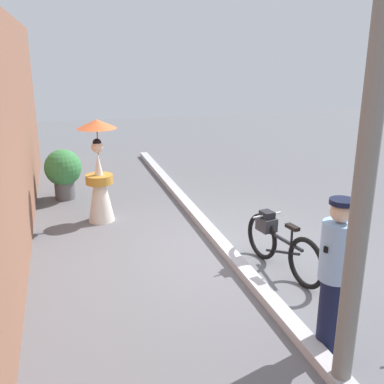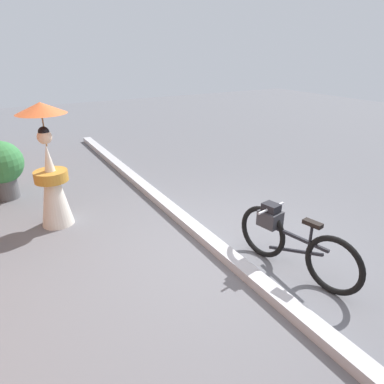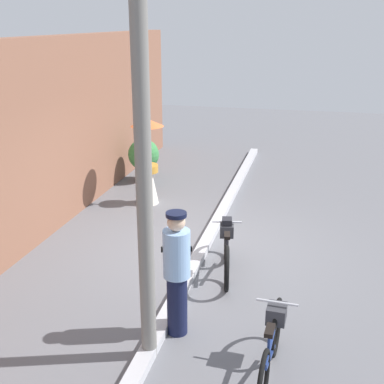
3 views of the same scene
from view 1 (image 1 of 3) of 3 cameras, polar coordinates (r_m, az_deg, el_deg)
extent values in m
plane|color=slate|center=(7.08, 4.39, -7.77)|extent=(30.00, 30.00, 0.00)
cube|color=#B2B2B7|center=(7.05, 4.40, -7.33)|extent=(14.00, 0.20, 0.12)
torus|color=black|center=(6.86, 8.85, -5.59)|extent=(0.70, 0.19, 0.70)
torus|color=black|center=(6.16, 14.24, -8.72)|extent=(0.70, 0.19, 0.70)
cube|color=black|center=(6.45, 11.46, -5.95)|extent=(0.82, 0.19, 0.04)
cube|color=black|center=(6.52, 11.36, -7.48)|extent=(0.72, 0.16, 0.26)
cylinder|color=black|center=(6.28, 12.53, -5.58)|extent=(0.03, 0.03, 0.28)
cube|color=black|center=(6.22, 12.61, -4.38)|extent=(0.23, 0.13, 0.05)
cylinder|color=silver|center=(6.65, 9.49, -2.90)|extent=(0.12, 0.48, 0.03)
cube|color=#333338|center=(6.70, 9.43, -4.03)|extent=(0.30, 0.26, 0.20)
cube|color=black|center=(6.65, 9.49, -2.99)|extent=(0.23, 0.19, 0.14)
cylinder|color=#141938|center=(5.04, 17.17, -14.54)|extent=(0.26, 0.26, 0.82)
cylinder|color=#8CB2E0|center=(4.71, 17.94, -7.13)|extent=(0.34, 0.34, 0.61)
sphere|color=#D8B293|center=(4.56, 18.43, -2.36)|extent=(0.22, 0.22, 0.22)
cylinder|color=black|center=(4.53, 18.55, -1.18)|extent=(0.25, 0.25, 0.05)
cube|color=black|center=(4.69, 18.01, -6.45)|extent=(0.15, 0.37, 0.06)
cone|color=silver|center=(8.33, -11.61, 0.59)|extent=(0.48, 0.48, 1.28)
cylinder|color=#C1842D|center=(8.29, -11.67, 1.61)|extent=(0.49, 0.49, 0.16)
sphere|color=beige|center=(8.15, -11.92, 5.61)|extent=(0.21, 0.21, 0.21)
sphere|color=black|center=(8.14, -11.96, 6.11)|extent=(0.16, 0.16, 0.16)
cylinder|color=olive|center=(8.19, -11.89, 6.55)|extent=(0.02, 0.02, 0.55)
cone|color=orange|center=(8.14, -12.01, 8.45)|extent=(0.70, 0.70, 0.16)
cylinder|color=#59595B|center=(9.90, -15.80, 0.24)|extent=(0.42, 0.42, 0.37)
sphere|color=#387F42|center=(9.77, -16.03, 3.00)|extent=(0.77, 0.77, 0.77)
sphere|color=#387F42|center=(9.98, -15.35, 2.78)|extent=(0.42, 0.42, 0.42)
cylinder|color=slate|center=(3.82, 21.65, 6.97)|extent=(0.18, 0.18, 4.80)
camera|label=2|loc=(2.75, -16.33, 7.27)|focal=32.42mm
camera|label=3|loc=(4.49, 100.13, 7.57)|focal=46.47mm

